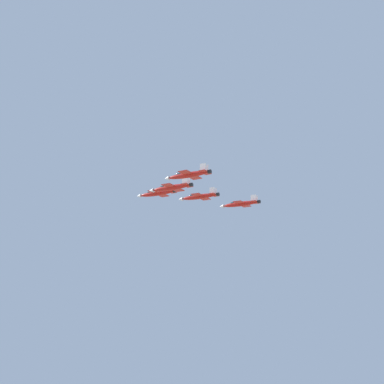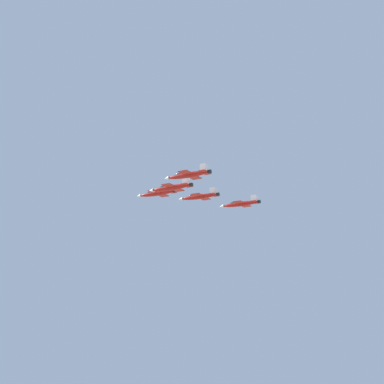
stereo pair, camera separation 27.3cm
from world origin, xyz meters
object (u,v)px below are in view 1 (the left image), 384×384
at_px(jet_left_wingman, 171,187).
at_px(jet_right_outer, 240,204).
at_px(jet_lead, 157,193).
at_px(jet_left_outer, 188,175).
at_px(jet_right_wingman, 199,197).

height_order(jet_left_wingman, jet_right_outer, jet_left_wingman).
relative_size(jet_lead, jet_right_outer, 1.00).
distance_m(jet_lead, jet_left_outer, 33.46).
height_order(jet_left_wingman, jet_left_outer, jet_left_wingman).
xyz_separation_m(jet_right_wingman, jet_left_outer, (-2.44, 34.75, -1.83)).
bearing_deg(jet_left_wingman, jet_right_outer, -111.49).
bearing_deg(jet_lead, jet_right_outer, -139.99).
height_order(jet_lead, jet_right_wingman, jet_lead).
bearing_deg(jet_right_outer, jet_left_outer, 90.74).
bearing_deg(jet_left_wingman, jet_lead, -40.44).
height_order(jet_left_outer, jet_right_outer, jet_left_outer).
bearing_deg(jet_right_outer, jet_left_wingman, 69.33).
distance_m(jet_left_wingman, jet_left_outer, 16.69).
relative_size(jet_lead, jet_left_outer, 1.01).
relative_size(jet_right_wingman, jet_left_outer, 1.02).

